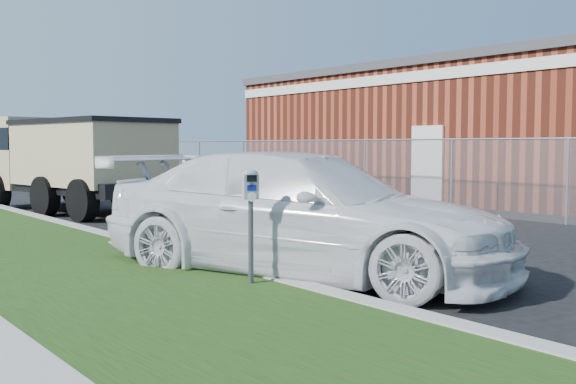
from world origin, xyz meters
TOP-DOWN VIEW (x-y plane):
  - ground at (0.00, 0.00)m, footprint 120.00×120.00m
  - chainlink_fence at (6.00, 7.00)m, footprint 0.06×30.06m
  - brick_building at (12.00, 8.00)m, footprint 9.20×14.20m
  - parking_meter at (-2.99, -0.37)m, footprint 0.21×0.17m
  - white_wagon at (-1.85, 0.23)m, footprint 4.09×5.86m
  - dump_truck at (-1.11, 10.31)m, footprint 3.21×6.34m

SIDE VIEW (x-z plane):
  - ground at x=0.00m, z-range 0.00..0.00m
  - white_wagon at x=-1.85m, z-range 0.00..1.58m
  - parking_meter at x=-2.99m, z-range 0.41..1.68m
  - chainlink_fence at x=6.00m, z-range -13.74..16.26m
  - dump_truck at x=-1.11m, z-range 0.15..2.53m
  - brick_building at x=12.00m, z-range 0.04..4.21m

